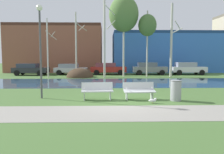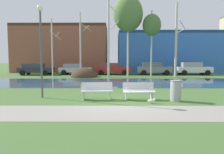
# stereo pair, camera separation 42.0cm
# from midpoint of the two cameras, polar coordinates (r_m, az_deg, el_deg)

# --- Properties ---
(ground_plane) EXTENTS (120.00, 120.00, 0.00)m
(ground_plane) POSITION_cam_midpoint_polar(r_m,az_deg,el_deg) (20.71, -0.40, -0.92)
(ground_plane) COLOR #476B33
(paved_path_strip) EXTENTS (60.00, 2.49, 0.01)m
(paved_path_strip) POSITION_cam_midpoint_polar(r_m,az_deg,el_deg) (8.80, 1.27, -9.08)
(paved_path_strip) COLOR gray
(paved_path_strip) RESTS_ON ground
(river_band) EXTENTS (80.00, 7.08, 0.01)m
(river_band) POSITION_cam_midpoint_polar(r_m,az_deg,el_deg) (19.10, -0.30, -1.41)
(river_band) COLOR #33516B
(river_band) RESTS_ON ground
(soil_mound) EXTENTS (2.93, 3.33, 1.96)m
(soil_mound) POSITION_cam_midpoint_polar(r_m,az_deg,el_deg) (24.79, -8.62, 0.01)
(soil_mound) COLOR #423021
(soil_mound) RESTS_ON ground
(bench_left) EXTENTS (1.64, 0.68, 0.87)m
(bench_left) POSITION_cam_midpoint_polar(r_m,az_deg,el_deg) (11.42, -4.82, -3.43)
(bench_left) COLOR silver
(bench_left) RESTS_ON ground
(bench_right) EXTENTS (1.64, 0.68, 0.87)m
(bench_right) POSITION_cam_midpoint_polar(r_m,az_deg,el_deg) (11.50, 5.88, -3.38)
(bench_right) COLOR silver
(bench_right) RESTS_ON ground
(trash_bin) EXTENTS (0.55, 0.55, 1.02)m
(trash_bin) POSITION_cam_midpoint_polar(r_m,az_deg,el_deg) (11.49, 14.93, -3.24)
(trash_bin) COLOR #999B9E
(trash_bin) RESTS_ON ground
(seagull) EXTENTS (0.42, 0.16, 0.25)m
(seagull) POSITION_cam_midpoint_polar(r_m,az_deg,el_deg) (10.69, 9.21, -5.92)
(seagull) COLOR white
(seagull) RESTS_ON ground
(streetlamp) EXTENTS (0.32, 0.32, 4.83)m
(streetlamp) POSITION_cam_midpoint_polar(r_m,az_deg,el_deg) (12.35, -18.78, 10.00)
(streetlamp) COLOR #4C4C51
(streetlamp) RESTS_ON ground
(birch_far_left) EXTENTS (1.07, 1.82, 6.18)m
(birch_far_left) POSITION_cam_midpoint_polar(r_m,az_deg,el_deg) (24.60, -16.51, 7.19)
(birch_far_left) COLOR beige
(birch_far_left) RESTS_ON ground
(birch_left) EXTENTS (1.33, 2.24, 7.15)m
(birch_left) POSITION_cam_midpoint_polar(r_m,az_deg,el_deg) (25.51, -9.54, 8.39)
(birch_left) COLOR beige
(birch_left) RESTS_ON ground
(birch_center_left) EXTENTS (1.27, 2.25, 8.92)m
(birch_center_left) POSITION_cam_midpoint_polar(r_m,az_deg,el_deg) (24.21, -2.38, 10.70)
(birch_center_left) COLOR beige
(birch_center_left) RESTS_ON ground
(birch_center) EXTENTS (3.28, 3.28, 8.90)m
(birch_center) POSITION_cam_midpoint_polar(r_m,az_deg,el_deg) (25.76, 2.53, 15.68)
(birch_center) COLOR beige
(birch_center) RESTS_ON ground
(birch_center_right) EXTENTS (2.01, 2.01, 7.27)m
(birch_center_right) POSITION_cam_midpoint_polar(r_m,az_deg,el_deg) (25.54, 8.52, 12.82)
(birch_center_right) COLOR beige
(birch_center_right) RESTS_ON ground
(birch_right) EXTENTS (1.30, 2.07, 7.96)m
(birch_right) POSITION_cam_midpoint_polar(r_m,az_deg,el_deg) (25.48, 14.47, 9.13)
(birch_right) COLOR beige
(birch_right) RESTS_ON ground
(parked_van_nearest_dark) EXTENTS (4.12, 2.06, 1.41)m
(parked_van_nearest_dark) POSITION_cam_midpoint_polar(r_m,az_deg,el_deg) (28.81, -20.51, 1.94)
(parked_van_nearest_dark) COLOR #282B30
(parked_van_nearest_dark) RESTS_ON ground
(parked_sedan_second_silver) EXTENTS (4.05, 2.17, 1.36)m
(parked_sedan_second_silver) POSITION_cam_midpoint_polar(r_m,az_deg,el_deg) (28.22, -10.89, 2.06)
(parked_sedan_second_silver) COLOR #B2B5BC
(parked_sedan_second_silver) RESTS_ON ground
(parked_hatch_third_red) EXTENTS (4.41, 2.02, 1.46)m
(parked_hatch_third_red) POSITION_cam_midpoint_polar(r_m,az_deg,el_deg) (27.90, -1.49, 2.22)
(parked_hatch_third_red) COLOR maroon
(parked_hatch_third_red) RESTS_ON ground
(parked_wagon_fourth_grey) EXTENTS (4.18, 2.04, 1.53)m
(parked_wagon_fourth_grey) POSITION_cam_midpoint_polar(r_m,az_deg,el_deg) (28.05, 8.95, 2.22)
(parked_wagon_fourth_grey) COLOR slate
(parked_wagon_fourth_grey) RESTS_ON ground
(parked_suv_fifth_white) EXTENTS (4.20, 2.18, 1.54)m
(parked_suv_fifth_white) POSITION_cam_midpoint_polar(r_m,az_deg,el_deg) (29.35, 18.24, 2.16)
(parked_suv_fifth_white) COLOR silver
(parked_suv_fifth_white) RESTS_ON ground
(building_brick_low) EXTENTS (13.45, 9.32, 6.85)m
(building_brick_low) POSITION_cam_midpoint_polar(r_m,az_deg,el_deg) (36.36, -13.74, 6.91)
(building_brick_low) COLOR brown
(building_brick_low) RESTS_ON ground
(building_blue_store) EXTENTS (15.69, 7.45, 5.82)m
(building_blue_store) POSITION_cam_midpoint_polar(r_m,az_deg,el_deg) (35.24, 12.89, 6.15)
(building_blue_store) COLOR #3870C6
(building_blue_store) RESTS_ON ground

